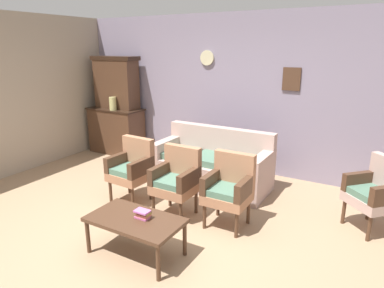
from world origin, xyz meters
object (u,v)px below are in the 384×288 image
(armchair_near_couch_end, at_px, (132,167))
(armchair_row_middle, at_px, (177,178))
(coffee_table, at_px, (135,222))
(vase_on_cabinet, at_px, (113,104))
(wingback_chair_by_fireplace, at_px, (376,191))
(side_cabinet, at_px, (117,130))
(book_stack_on_table, at_px, (143,214))
(floral_couch, at_px, (213,166))
(armchair_near_cabinet, at_px, (229,187))

(armchair_near_couch_end, distance_m, armchair_row_middle, 0.79)
(armchair_near_couch_end, relative_size, coffee_table, 0.90)
(vase_on_cabinet, bearing_deg, wingback_chair_by_fireplace, -7.98)
(side_cabinet, relative_size, vase_on_cabinet, 4.44)
(side_cabinet, distance_m, book_stack_on_table, 3.79)
(armchair_near_couch_end, xyz_separation_m, wingback_chair_by_fireplace, (3.05, 0.80, 0.00))
(side_cabinet, height_order, vase_on_cabinet, vase_on_cabinet)
(side_cabinet, height_order, coffee_table, side_cabinet)
(vase_on_cabinet, height_order, armchair_near_couch_end, vase_on_cabinet)
(vase_on_cabinet, height_order, armchair_row_middle, vase_on_cabinet)
(vase_on_cabinet, relative_size, armchair_row_middle, 0.29)
(floral_couch, height_order, coffee_table, floral_couch)
(coffee_table, bearing_deg, armchair_near_cabinet, 61.09)
(armchair_near_cabinet, bearing_deg, wingback_chair_by_fireplace, 26.17)
(book_stack_on_table, bearing_deg, wingback_chair_by_fireplace, 40.71)
(wingback_chair_by_fireplace, bearing_deg, floral_couch, 174.06)
(armchair_row_middle, xyz_separation_m, wingback_chair_by_fireplace, (2.26, 0.85, 0.00))
(vase_on_cabinet, bearing_deg, book_stack_on_table, -42.96)
(armchair_near_cabinet, distance_m, coffee_table, 1.23)
(armchair_near_cabinet, bearing_deg, vase_on_cabinet, 155.66)
(floral_couch, bearing_deg, vase_on_cabinet, 170.12)
(side_cabinet, bearing_deg, wingback_chair_by_fireplace, -9.79)
(side_cabinet, relative_size, coffee_table, 1.16)
(floral_couch, bearing_deg, wingback_chair_by_fireplace, -5.94)
(side_cabinet, bearing_deg, floral_couch, -13.19)
(side_cabinet, xyz_separation_m, armchair_row_middle, (2.55, -1.68, 0.03))
(floral_couch, xyz_separation_m, armchair_near_cabinet, (0.73, -1.00, 0.17))
(side_cabinet, bearing_deg, coffee_table, -45.04)
(vase_on_cabinet, xyz_separation_m, armchair_row_middle, (2.44, -1.51, -0.56))
(floral_couch, bearing_deg, side_cabinet, 166.81)
(armchair_row_middle, bearing_deg, coffee_table, -83.44)
(coffee_table, relative_size, book_stack_on_table, 6.20)
(armchair_near_cabinet, bearing_deg, armchair_row_middle, -173.29)
(side_cabinet, distance_m, coffee_table, 3.77)
(armchair_near_couch_end, distance_m, coffee_table, 1.38)
(armchair_near_couch_end, xyz_separation_m, coffee_table, (0.90, -1.04, -0.12))
(vase_on_cabinet, relative_size, armchair_near_cabinet, 0.29)
(armchair_near_couch_end, bearing_deg, armchair_row_middle, -3.44)
(floral_couch, distance_m, armchair_near_couch_end, 1.30)
(armchair_near_couch_end, relative_size, armchair_row_middle, 1.00)
(floral_couch, height_order, book_stack_on_table, floral_couch)
(wingback_chair_by_fireplace, bearing_deg, coffee_table, -139.49)
(floral_couch, relative_size, book_stack_on_table, 11.27)
(wingback_chair_by_fireplace, distance_m, book_stack_on_table, 2.74)
(armchair_near_couch_end, xyz_separation_m, book_stack_on_table, (0.97, -0.99, -0.03))
(armchair_near_couch_end, height_order, coffee_table, armchair_near_couch_end)
(armchair_near_cabinet, xyz_separation_m, book_stack_on_table, (-0.52, -1.02, -0.03))
(side_cabinet, bearing_deg, armchair_row_middle, -33.36)
(armchair_near_couch_end, distance_m, armchair_near_cabinet, 1.49)
(armchair_near_cabinet, bearing_deg, floral_couch, 125.94)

